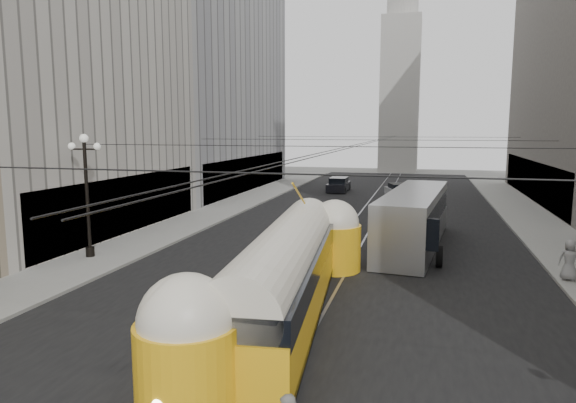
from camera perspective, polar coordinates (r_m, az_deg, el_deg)
The scene contains 14 objects.
road at distance 37.99m, azimuth 8.39°, elevation -2.28°, with size 20.00×85.00×0.02m, color black.
sidewalk_left at distance 44.26m, azimuth -6.69°, elevation -0.68°, with size 4.00×72.00×0.15m, color gray.
sidewalk_right at distance 41.93m, azimuth 25.49°, elevation -1.91°, with size 4.00×72.00×0.15m, color gray.
rail_left at distance 38.08m, azimuth 7.27°, elevation -2.23°, with size 0.12×85.00×0.04m, color gray.
rail_right at distance 37.92m, azimuth 9.51°, elevation -2.32°, with size 0.12×85.00×0.04m, color gray.
building_left_far at distance 58.42m, azimuth -10.01°, elevation 15.38°, with size 12.60×28.60×28.60m.
distant_tower at distance 85.14m, azimuth 12.39°, elevation 13.43°, with size 6.00×6.00×31.36m.
lamppost_left_mid at distance 28.34m, azimuth -21.47°, elevation 1.38°, with size 1.86×0.44×6.37m.
catenary at distance 36.38m, azimuth 8.58°, elevation 6.59°, with size 25.00×72.00×0.23m.
streetcar at distance 18.54m, azimuth -0.26°, elevation -7.81°, with size 3.78×15.89×3.49m.
city_bus at distance 30.43m, azimuth 13.85°, elevation -1.60°, with size 4.02×13.02×3.25m.
sedan_white_far at distance 52.67m, azimuth 12.14°, elevation 1.17°, with size 2.98×4.52×1.32m.
sedan_dark_far at distance 56.17m, azimuth 5.65°, elevation 1.84°, with size 2.02×4.87×1.54m.
pedestrian_sidewalk_right at distance 25.87m, azimuth 28.81°, elevation -5.71°, with size 0.89×0.55×1.82m, color gray.
Camera 1 is at (4.17, -4.65, 6.78)m, focal length 32.00 mm.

